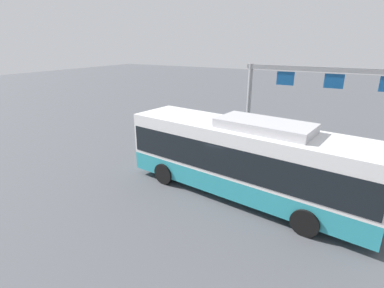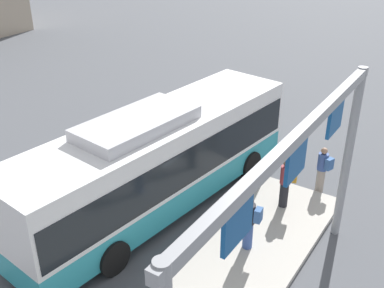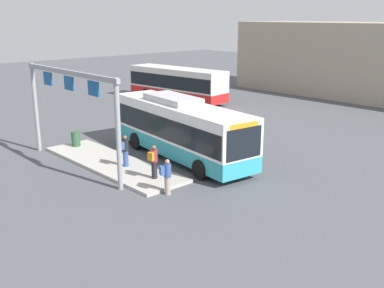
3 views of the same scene
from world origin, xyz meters
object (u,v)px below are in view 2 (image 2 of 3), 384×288
at_px(bus_main, 158,158).
at_px(person_waiting_near, 323,169).
at_px(person_boarding, 286,182).
at_px(person_waiting_mid, 250,222).

height_order(bus_main, person_waiting_near, bus_main).
relative_size(bus_main, person_waiting_near, 6.44).
xyz_separation_m(person_boarding, person_waiting_mid, (-2.47, 0.03, 0.00)).
relative_size(bus_main, person_waiting_mid, 6.44).
bearing_deg(bus_main, person_boarding, -53.04).
distance_m(person_boarding, person_waiting_near, 1.83).
relative_size(person_boarding, person_waiting_mid, 1.00).
height_order(person_waiting_near, person_waiting_mid, person_waiting_mid).
distance_m(person_waiting_near, person_waiting_mid, 4.24).
bearing_deg(person_waiting_near, bus_main, 61.74).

